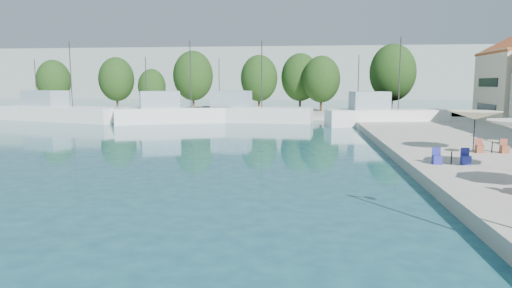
# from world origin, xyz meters

# --- Properties ---
(quay_far) EXTENTS (90.00, 16.00, 0.60)m
(quay_far) POSITION_xyz_m (-8.00, 67.00, 0.30)
(quay_far) COLOR #A5A195
(quay_far) RESTS_ON ground
(hill_west) EXTENTS (180.00, 40.00, 16.00)m
(hill_west) POSITION_xyz_m (-30.00, 160.00, 8.00)
(hill_west) COLOR #8F9C92
(hill_west) RESTS_ON ground
(hill_east) EXTENTS (140.00, 40.00, 12.00)m
(hill_east) POSITION_xyz_m (40.00, 180.00, 6.00)
(hill_east) COLOR #8F9C92
(hill_east) RESTS_ON ground
(trawler_01) EXTENTS (18.10, 9.65, 10.20)m
(trawler_01) POSITION_xyz_m (-30.60, 54.69, 1.07)
(trawler_01) COLOR white
(trawler_01) RESTS_ON ground
(trawler_02) EXTENTS (15.31, 9.39, 10.20)m
(trawler_02) POSITION_xyz_m (-15.08, 53.40, 1.07)
(trawler_02) COLOR white
(trawler_02) RESTS_ON ground
(trawler_03) EXTENTS (15.63, 5.32, 10.20)m
(trawler_03) POSITION_xyz_m (-6.77, 55.62, 1.07)
(trawler_03) COLOR white
(trawler_03) RESTS_ON ground
(trawler_04) EXTENTS (13.72, 6.02, 10.20)m
(trawler_04) POSITION_xyz_m (9.16, 52.02, 1.07)
(trawler_04) COLOR white
(trawler_04) RESTS_ON ground
(tree_01) EXTENTS (5.34, 5.34, 7.90)m
(tree_01) POSITION_xyz_m (-40.14, 70.06, 5.16)
(tree_01) COLOR #3F2B19
(tree_01) RESTS_ON quay_far
(tree_02) EXTENTS (5.60, 5.60, 8.29)m
(tree_02) POSITION_xyz_m (-29.75, 70.54, 5.38)
(tree_02) COLOR #3F2B19
(tree_02) RESTS_ON quay_far
(tree_03) EXTENTS (4.30, 4.30, 6.37)m
(tree_03) POSITION_xyz_m (-23.61, 69.60, 4.27)
(tree_03) COLOR #3F2B19
(tree_03) RESTS_ON quay_far
(tree_04) EXTENTS (6.21, 6.21, 9.19)m
(tree_04) POSITION_xyz_m (-17.14, 70.32, 5.90)
(tree_04) COLOR #3F2B19
(tree_04) RESTS_ON quay_far
(tree_05) EXTENTS (5.75, 5.75, 8.51)m
(tree_05) POSITION_xyz_m (-6.85, 71.11, 5.51)
(tree_05) COLOR #3F2B19
(tree_05) RESTS_ON quay_far
(tree_06) EXTENTS (5.93, 5.93, 8.78)m
(tree_06) POSITION_xyz_m (-0.47, 71.83, 5.67)
(tree_06) COLOR #3F2B19
(tree_06) RESTS_ON quay_far
(tree_07) EXTENTS (5.55, 5.55, 8.22)m
(tree_07) POSITION_xyz_m (2.71, 68.84, 5.34)
(tree_07) COLOR #3F2B19
(tree_07) RESTS_ON quay_far
(tree_08) EXTENTS (6.66, 6.66, 9.85)m
(tree_08) POSITION_xyz_m (12.97, 68.89, 6.29)
(tree_08) COLOR #3F2B19
(tree_08) RESTS_ON quay_far
(umbrella_cream) EXTENTS (3.21, 3.21, 2.44)m
(umbrella_cream) POSITION_xyz_m (10.72, 28.46, 2.79)
(umbrella_cream) COLOR black
(umbrella_cream) RESTS_ON quay_right
(cafe_table_02) EXTENTS (1.82, 0.70, 0.76)m
(cafe_table_02) POSITION_xyz_m (8.01, 23.62, 0.89)
(cafe_table_02) COLOR black
(cafe_table_02) RESTS_ON quay_right
(cafe_table_03) EXTENTS (1.82, 0.70, 0.76)m
(cafe_table_03) POSITION_xyz_m (11.59, 27.90, 0.89)
(cafe_table_03) COLOR black
(cafe_table_03) RESTS_ON quay_right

